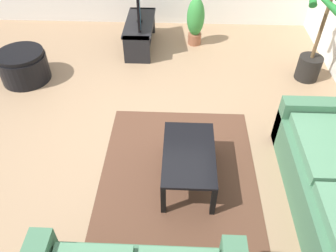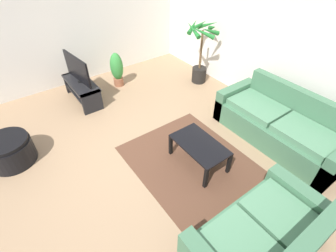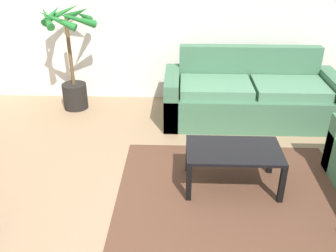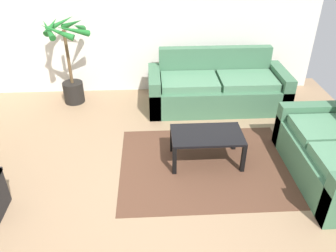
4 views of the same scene
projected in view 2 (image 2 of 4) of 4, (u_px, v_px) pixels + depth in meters
The scene contains 12 objects.
ground_plane at pixel (133, 154), 4.20m from camera, with size 6.60×6.60×0.00m, color #937556.
wall_back at pixel (264, 37), 4.70m from camera, with size 6.00×0.06×2.70m, color silver.
wall_left at pixel (55, 26), 5.21m from camera, with size 0.06×6.00×2.70m, color silver.
couch_main at pixel (280, 126), 4.30m from camera, with size 2.23×0.90×0.90m.
couch_loveseat at pixel (262, 241), 2.76m from camera, with size 0.90×1.63×0.90m.
tv_stand at pixel (82, 88), 5.28m from camera, with size 1.10×0.45×0.45m.
tv at pixel (77, 69), 4.99m from camera, with size 0.93×0.15×0.56m.
coffee_table at pixel (200, 147), 3.84m from camera, with size 0.90×0.53×0.41m.
area_rug at pixel (193, 165), 4.01m from camera, with size 2.20×1.70×0.01m, color #513323.
potted_palm at pixel (200, 55), 5.68m from camera, with size 0.78×0.79×1.43m.
potted_plant_small at pixel (117, 69), 5.71m from camera, with size 0.29×0.29×0.80m.
ottoman at pixel (10, 151), 3.95m from camera, with size 0.70×0.70×0.45m.
Camera 2 is at (2.73, -1.24, 3.04)m, focal length 26.60 mm.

